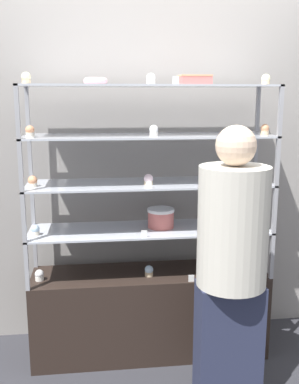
% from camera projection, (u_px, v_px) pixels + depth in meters
% --- Properties ---
extents(ground_plane, '(20.00, 20.00, 0.00)m').
position_uv_depth(ground_plane, '(150.00, 350.00, 3.07)').
color(ground_plane, '#2D2D33').
extents(back_wall, '(8.00, 0.05, 2.60)m').
position_uv_depth(back_wall, '(144.00, 155.00, 3.14)').
color(back_wall, gray).
rests_on(back_wall, ground_plane).
extents(display_base, '(1.53, 0.40, 0.57)m').
position_uv_depth(display_base, '(150.00, 312.00, 3.01)').
color(display_base, black).
rests_on(display_base, ground_plane).
extents(display_riser_lower, '(1.53, 0.40, 0.30)m').
position_uv_depth(display_riser_lower, '(150.00, 231.00, 2.90)').
color(display_riser_lower, '#99999E').
rests_on(display_riser_lower, display_base).
extents(display_riser_middle, '(1.53, 0.40, 0.30)m').
position_uv_depth(display_riser_middle, '(150.00, 186.00, 2.83)').
color(display_riser_middle, '#99999E').
rests_on(display_riser_middle, display_riser_lower).
extents(display_riser_upper, '(1.53, 0.40, 0.30)m').
position_uv_depth(display_riser_upper, '(150.00, 138.00, 2.77)').
color(display_riser_upper, '#99999E').
rests_on(display_riser_upper, display_riser_middle).
extents(display_riser_top, '(1.53, 0.40, 0.30)m').
position_uv_depth(display_riser_top, '(150.00, 88.00, 2.71)').
color(display_riser_top, '#99999E').
rests_on(display_riser_top, display_riser_upper).
extents(layer_cake_centerpiece, '(0.17, 0.17, 0.13)m').
position_uv_depth(layer_cake_centerpiece, '(161.00, 218.00, 2.91)').
color(layer_cake_centerpiece, '#C66660').
rests_on(layer_cake_centerpiece, display_riser_lower).
extents(sheet_cake_frosted, '(0.18, 0.18, 0.06)m').
position_uv_depth(sheet_cake_frosted, '(194.00, 80.00, 2.69)').
color(sheet_cake_frosted, '#C66660').
rests_on(sheet_cake_frosted, display_riser_top).
extents(cupcake_0, '(0.06, 0.06, 0.07)m').
position_uv_depth(cupcake_0, '(39.00, 275.00, 2.82)').
color(cupcake_0, white).
rests_on(cupcake_0, display_base).
extents(cupcake_1, '(0.06, 0.06, 0.07)m').
position_uv_depth(cupcake_1, '(149.00, 271.00, 2.89)').
color(cupcake_1, '#CCB28C').
rests_on(cupcake_1, display_base).
extents(cupcake_2, '(0.06, 0.06, 0.07)m').
position_uv_depth(cupcake_2, '(256.00, 266.00, 2.98)').
color(cupcake_2, '#CCB28C').
rests_on(cupcake_2, display_base).
extents(price_tag_0, '(0.04, 0.00, 0.04)m').
position_uv_depth(price_tag_0, '(191.00, 278.00, 2.80)').
color(price_tag_0, white).
rests_on(price_tag_0, display_base).
extents(cupcake_3, '(0.05, 0.05, 0.07)m').
position_uv_depth(cupcake_3, '(35.00, 230.00, 2.75)').
color(cupcake_3, beige).
rests_on(cupcake_3, display_riser_lower).
extents(cupcake_4, '(0.05, 0.05, 0.07)m').
position_uv_depth(cupcake_4, '(261.00, 223.00, 2.90)').
color(cupcake_4, beige).
rests_on(cupcake_4, display_riser_lower).
extents(price_tag_1, '(0.04, 0.00, 0.04)m').
position_uv_depth(price_tag_1, '(144.00, 234.00, 2.70)').
color(price_tag_1, white).
rests_on(price_tag_1, display_riser_lower).
extents(cupcake_5, '(0.06, 0.06, 0.07)m').
position_uv_depth(cupcake_5, '(33.00, 181.00, 2.70)').
color(cupcake_5, beige).
rests_on(cupcake_5, display_riser_middle).
extents(cupcake_6, '(0.06, 0.06, 0.07)m').
position_uv_depth(cupcake_6, '(148.00, 180.00, 2.76)').
color(cupcake_6, '#CCB28C').
rests_on(cupcake_6, display_riser_middle).
extents(cupcake_7, '(0.06, 0.06, 0.07)m').
position_uv_depth(cupcake_7, '(262.00, 178.00, 2.81)').
color(cupcake_7, beige).
rests_on(cupcake_7, display_riser_middle).
extents(price_tag_2, '(0.04, 0.00, 0.04)m').
position_uv_depth(price_tag_2, '(149.00, 185.00, 2.65)').
color(price_tag_2, white).
rests_on(price_tag_2, display_riser_middle).
extents(cupcake_8, '(0.05, 0.05, 0.07)m').
position_uv_depth(cupcake_8, '(30.00, 131.00, 2.62)').
color(cupcake_8, beige).
rests_on(cupcake_8, display_riser_upper).
extents(cupcake_9, '(0.05, 0.05, 0.07)m').
position_uv_depth(cupcake_9, '(154.00, 131.00, 2.66)').
color(cupcake_9, white).
rests_on(cupcake_9, display_riser_upper).
extents(cupcake_10, '(0.05, 0.05, 0.07)m').
position_uv_depth(cupcake_10, '(265.00, 130.00, 2.76)').
color(cupcake_10, '#CCB28C').
rests_on(cupcake_10, display_riser_upper).
extents(price_tag_3, '(0.04, 0.00, 0.04)m').
position_uv_depth(price_tag_3, '(240.00, 133.00, 2.65)').
color(price_tag_3, white).
rests_on(price_tag_3, display_riser_upper).
extents(cupcake_11, '(0.05, 0.05, 0.07)m').
position_uv_depth(cupcake_11, '(26.00, 78.00, 2.53)').
color(cupcake_11, '#CCB28C').
rests_on(cupcake_11, display_riser_top).
extents(cupcake_12, '(0.05, 0.05, 0.07)m').
position_uv_depth(cupcake_12, '(150.00, 79.00, 2.63)').
color(cupcake_12, white).
rests_on(cupcake_12, display_riser_top).
extents(cupcake_13, '(0.05, 0.05, 0.07)m').
position_uv_depth(cupcake_13, '(266.00, 80.00, 2.74)').
color(cupcake_13, '#CCB28C').
rests_on(cupcake_13, display_riser_top).
extents(price_tag_4, '(0.04, 0.00, 0.04)m').
position_uv_depth(price_tag_4, '(176.00, 80.00, 2.54)').
color(price_tag_4, white).
rests_on(price_tag_4, display_riser_top).
extents(donut_glazed, '(0.15, 0.15, 0.04)m').
position_uv_depth(donut_glazed, '(96.00, 81.00, 2.69)').
color(donut_glazed, '#EFB2BC').
rests_on(donut_glazed, display_riser_top).
extents(customer_figure, '(0.37, 0.37, 1.56)m').
position_uv_depth(customer_figure, '(231.00, 265.00, 2.36)').
color(customer_figure, '#282D47').
rests_on(customer_figure, ground_plane).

